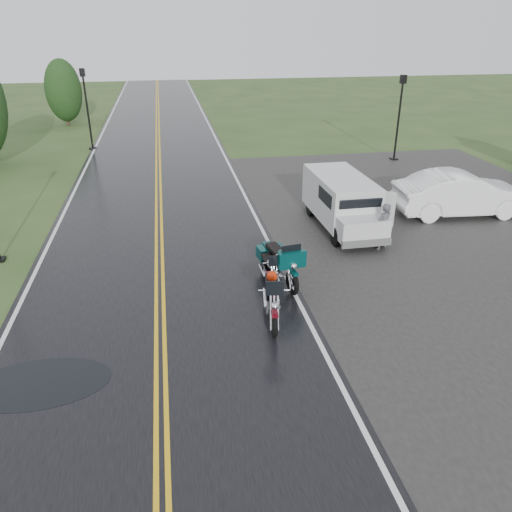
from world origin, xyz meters
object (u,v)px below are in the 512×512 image
(motorcycle_silver, at_px, (275,279))
(sedan_white, at_px, (461,194))
(van_white, at_px, (338,220))
(person_at_van, at_px, (383,227))
(motorcycle_teal, at_px, (293,273))
(motorcycle_red, at_px, (275,313))
(lamp_post_far_left, at_px, (87,110))
(lamp_post_far_right, at_px, (399,118))

(motorcycle_silver, xyz_separation_m, sedan_white, (8.67, 5.19, 0.27))
(van_white, distance_m, person_at_van, 1.53)
(person_at_van, relative_size, sedan_white, 0.31)
(motorcycle_teal, bearing_deg, motorcycle_silver, 168.31)
(motorcycle_silver, bearing_deg, sedan_white, 30.36)
(motorcycle_red, distance_m, van_white, 6.03)
(lamp_post_far_left, bearing_deg, lamp_post_far_right, -18.62)
(motorcycle_teal, relative_size, person_at_van, 1.54)
(lamp_post_far_left, relative_size, lamp_post_far_right, 1.03)
(motorcycle_teal, height_order, person_at_van, person_at_van)
(van_white, bearing_deg, person_at_van, -21.41)
(motorcycle_red, height_order, sedan_white, sedan_white)
(motorcycle_red, height_order, lamp_post_far_right, lamp_post_far_right)
(motorcycle_red, relative_size, sedan_white, 0.47)
(motorcycle_silver, relative_size, sedan_white, 0.38)
(person_at_van, bearing_deg, lamp_post_far_left, -81.88)
(motorcycle_red, relative_size, lamp_post_far_left, 0.52)
(van_white, bearing_deg, lamp_post_far_left, 120.18)
(motorcycle_red, bearing_deg, lamp_post_far_right, 65.75)
(motorcycle_silver, xyz_separation_m, van_white, (2.84, 3.08, 0.39))
(sedan_white, bearing_deg, motorcycle_teal, 126.40)
(sedan_white, distance_m, lamp_post_far_left, 21.50)
(motorcycle_silver, distance_m, lamp_post_far_right, 17.17)
(motorcycle_red, bearing_deg, motorcycle_silver, 85.86)
(lamp_post_far_right, bearing_deg, motorcycle_red, -123.01)
(motorcycle_red, bearing_deg, lamp_post_far_left, 115.95)
(person_at_van, bearing_deg, sedan_white, -174.53)
(lamp_post_far_right, bearing_deg, van_white, -122.98)
(van_white, bearing_deg, motorcycle_red, -123.95)
(motorcycle_silver, height_order, person_at_van, person_at_van)
(person_at_van, relative_size, lamp_post_far_right, 0.36)
(motorcycle_teal, height_order, sedan_white, sedan_white)
(motorcycle_red, distance_m, motorcycle_teal, 2.17)
(motorcycle_red, xyz_separation_m, van_white, (3.29, 5.05, 0.26))
(motorcycle_red, relative_size, lamp_post_far_right, 0.53)
(motorcycle_teal, bearing_deg, sedan_white, 23.24)
(motorcycle_red, bearing_deg, van_white, 65.67)
(motorcycle_silver, xyz_separation_m, person_at_van, (4.26, 2.54, 0.23))
(motorcycle_red, xyz_separation_m, motorcycle_teal, (0.94, 1.95, 0.02))
(motorcycle_red, bearing_deg, sedan_white, 46.91)
(van_white, distance_m, lamp_post_far_left, 19.42)
(motorcycle_red, height_order, person_at_van, person_at_van)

